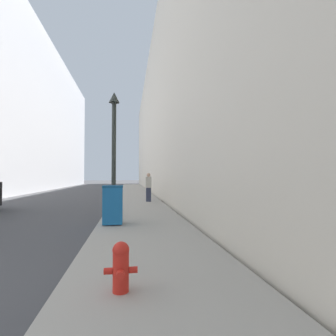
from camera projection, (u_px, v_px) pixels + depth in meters
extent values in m
cube|color=#9E998E|center=(135.00, 197.00, 20.73)|extent=(3.10, 60.00, 0.15)
cube|color=beige|center=(201.00, 123.00, 30.00)|extent=(12.00, 60.00, 15.55)
cylinder|color=red|center=(121.00, 272.00, 3.65)|extent=(0.22, 0.22, 0.53)
sphere|color=red|center=(121.00, 250.00, 3.66)|extent=(0.24, 0.24, 0.24)
cylinder|color=red|center=(121.00, 245.00, 3.66)|extent=(0.06, 0.06, 0.05)
cylinder|color=red|center=(120.00, 275.00, 3.48)|extent=(0.11, 0.12, 0.11)
cylinder|color=red|center=(108.00, 271.00, 3.62)|extent=(0.12, 0.09, 0.09)
cylinder|color=red|center=(133.00, 270.00, 3.67)|extent=(0.12, 0.09, 0.09)
cube|color=#19609E|center=(113.00, 206.00, 8.71)|extent=(0.63, 0.63, 1.18)
cube|color=navy|center=(113.00, 187.00, 8.72)|extent=(0.65, 0.65, 0.08)
cylinder|color=black|center=(105.00, 221.00, 8.91)|extent=(0.05, 0.16, 0.16)
cylinder|color=black|center=(121.00, 220.00, 8.99)|extent=(0.05, 0.16, 0.16)
cylinder|color=#2D332D|center=(113.00, 212.00, 10.71)|extent=(0.34, 0.34, 0.25)
cylinder|color=#2D332D|center=(114.00, 159.00, 10.77)|extent=(0.18, 0.18, 4.65)
cone|color=#2D332D|center=(114.00, 97.00, 10.85)|extent=(0.43, 0.43, 0.43)
cube|color=#2D3347|center=(148.00, 195.00, 16.38)|extent=(0.31, 0.22, 0.86)
cube|color=#B7B2A3|center=(149.00, 182.00, 16.40)|extent=(0.36, 0.22, 0.68)
sphere|color=tan|center=(149.00, 175.00, 16.42)|extent=(0.23, 0.23, 0.23)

